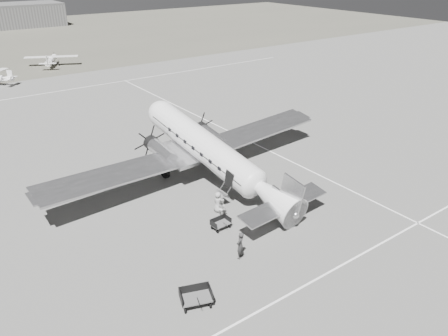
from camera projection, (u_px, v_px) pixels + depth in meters
The scene contains 11 objects.
ground at pixel (190, 196), 37.54m from camera, with size 260.00×260.00×0.00m, color slate.
taxi_line_near at pixel (308, 284), 27.29m from camera, with size 60.00×0.15×0.01m, color white.
taxi_line_right at pixel (291, 161), 43.86m from camera, with size 0.15×80.00×0.01m, color white.
taxi_line_horizon at pixel (52, 92), 66.81m from camera, with size 90.00×0.15×0.01m, color white.
dc3_airliner at pixel (211, 153), 38.59m from camera, with size 30.09×20.88×5.73m, color silver, non-canonical shape.
light_plane_right at pixel (52, 61), 82.71m from camera, with size 9.86×8.00×2.05m, color white, non-canonical shape.
baggage_cart_near at pixel (221, 224), 32.77m from camera, with size 1.50×1.06×0.85m, color #555555, non-canonical shape.
baggage_cart_far at pixel (196, 298), 25.42m from camera, with size 1.95×1.37×1.10m, color #555555, non-canonical shape.
ground_crew at pixel (240, 245), 29.30m from camera, with size 0.73×0.48×2.00m, color #2E2E2E.
ramp_agent at pixel (222, 208), 34.14m from camera, with size 0.78×0.61×1.61m, color silver.
passenger at pixel (218, 202), 34.81m from camera, with size 0.84×0.55×1.73m, color #AEAEAC.
Camera 1 is at (-16.81, -28.36, 18.34)m, focal length 35.00 mm.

